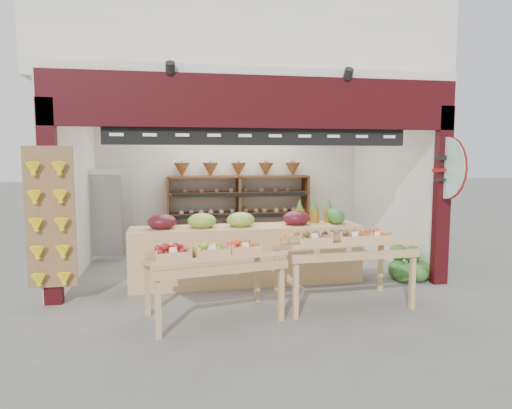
% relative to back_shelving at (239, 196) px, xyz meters
% --- Properties ---
extents(ground, '(60.00, 60.00, 0.00)m').
position_rel_back_shelving_xyz_m(ground, '(-0.11, -1.96, -1.12)').
color(ground, slate).
rests_on(ground, ground).
extents(shop_structure, '(6.36, 5.12, 5.40)m').
position_rel_back_shelving_xyz_m(shop_structure, '(-0.11, -0.35, 2.80)').
color(shop_structure, white).
rests_on(shop_structure, ground).
extents(banana_board, '(0.60, 0.15, 1.80)m').
position_rel_back_shelving_xyz_m(banana_board, '(-2.84, -3.14, -0.00)').
color(banana_board, olive).
rests_on(banana_board, ground).
extents(gift_sign, '(0.04, 0.93, 0.92)m').
position_rel_back_shelving_xyz_m(gift_sign, '(2.64, -3.11, 0.63)').
color(gift_sign, '#C0F1D9').
rests_on(gift_sign, ground).
extents(back_shelving, '(2.89, 0.47, 1.79)m').
position_rel_back_shelving_xyz_m(back_shelving, '(0.00, 0.00, 0.00)').
color(back_shelving, brown).
rests_on(back_shelving, ground).
extents(refrigerator, '(0.78, 0.78, 1.70)m').
position_rel_back_shelving_xyz_m(refrigerator, '(-2.51, -0.29, -0.27)').
color(refrigerator, silver).
rests_on(refrigerator, ground).
extents(cardboard_stack, '(0.99, 0.71, 0.69)m').
position_rel_back_shelving_xyz_m(cardboard_stack, '(-1.17, -1.24, -0.87)').
color(cardboard_stack, beige).
rests_on(cardboard_stack, ground).
extents(mid_counter, '(3.49, 0.75, 1.09)m').
position_rel_back_shelving_xyz_m(mid_counter, '(-0.23, -2.46, -0.64)').
color(mid_counter, tan).
rests_on(mid_counter, ground).
extents(display_table_left, '(1.69, 1.15, 0.99)m').
position_rel_back_shelving_xyz_m(display_table_left, '(-0.96, -3.91, -0.35)').
color(display_table_left, tan).
rests_on(display_table_left, ground).
extents(display_table_right, '(1.70, 1.01, 1.05)m').
position_rel_back_shelving_xyz_m(display_table_right, '(0.78, -3.64, -0.30)').
color(display_table_right, tan).
rests_on(display_table_right, ground).
extents(watermelon_pile, '(0.74, 0.69, 0.52)m').
position_rel_back_shelving_xyz_m(watermelon_pile, '(2.34, -2.68, -0.93)').
color(watermelon_pile, '#1C4B19').
rests_on(watermelon_pile, ground).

